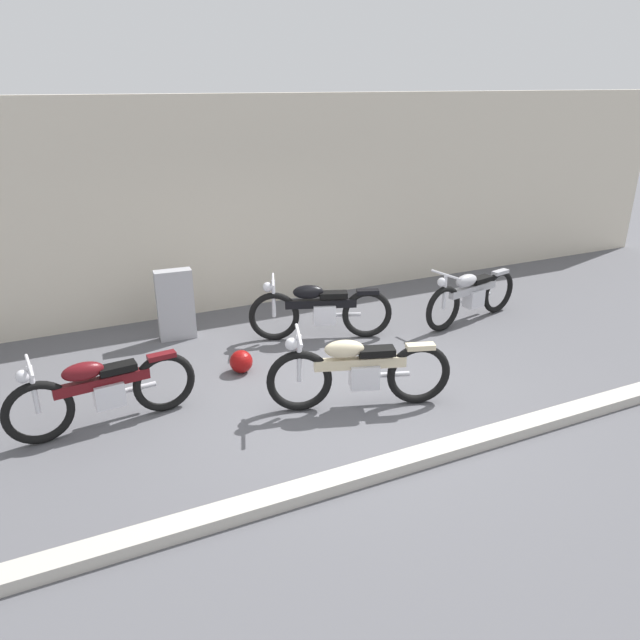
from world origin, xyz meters
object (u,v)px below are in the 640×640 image
object	(u,v)px
motorcycle_cream	(358,371)
motorcycle_black	(320,310)
motorcycle_silver	(471,295)
helmet	(241,362)
motorcycle_maroon	(102,390)
stone_marker	(175,305)

from	to	relation	value
motorcycle_cream	motorcycle_black	size ratio (longest dim) A/B	1.04
motorcycle_silver	helmet	bearing A→B (deg)	-9.16
helmet	motorcycle_maroon	xyz separation A→B (m)	(-1.75, -0.62, 0.29)
helmet	motorcycle_cream	bearing A→B (deg)	-55.92
stone_marker	motorcycle_cream	bearing A→B (deg)	-63.05
motorcycle_black	motorcycle_silver	distance (m)	2.46
motorcycle_maroon	motorcycle_silver	size ratio (longest dim) A/B	1.02
motorcycle_cream	motorcycle_maroon	bearing A→B (deg)	1.53
motorcycle_silver	motorcycle_cream	bearing A→B (deg)	17.26
stone_marker	motorcycle_silver	bearing A→B (deg)	-16.33
motorcycle_black	motorcycle_silver	world-z (taller)	motorcycle_black
stone_marker	motorcycle_black	distance (m)	2.09
motorcycle_maroon	motorcycle_silver	distance (m)	5.62
stone_marker	motorcycle_cream	world-z (taller)	stone_marker
motorcycle_cream	motorcycle_maroon	world-z (taller)	motorcycle_cream
motorcycle_cream	motorcycle_black	distance (m)	2.02
motorcycle_cream	helmet	bearing A→B (deg)	-38.14
motorcycle_cream	motorcycle_silver	distance (m)	3.28
motorcycle_cream	motorcycle_silver	bearing A→B (deg)	-132.95
helmet	motorcycle_black	bearing A→B (deg)	22.19
motorcycle_black	helmet	bearing A→B (deg)	42.65
motorcycle_maroon	motorcycle_cream	bearing A→B (deg)	158.25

